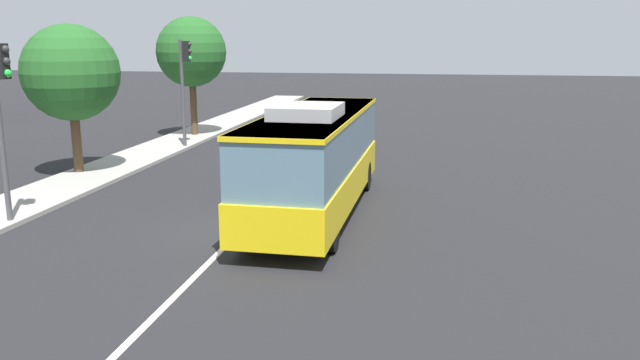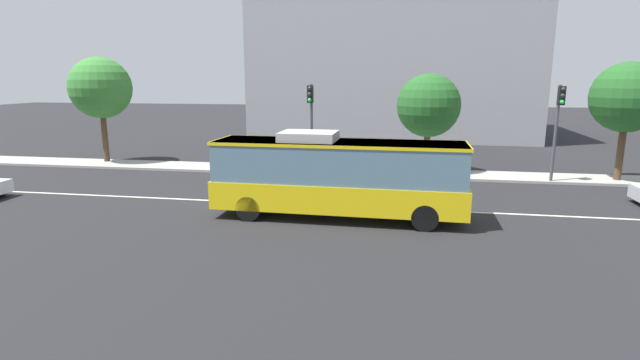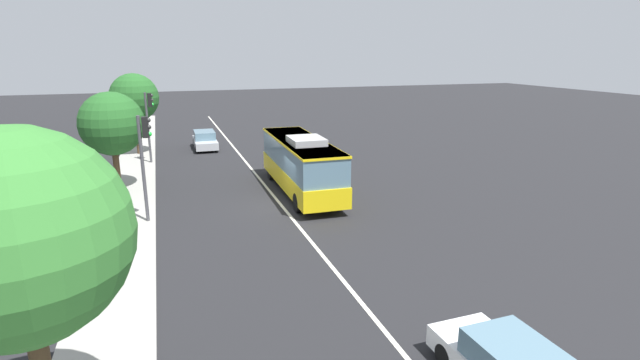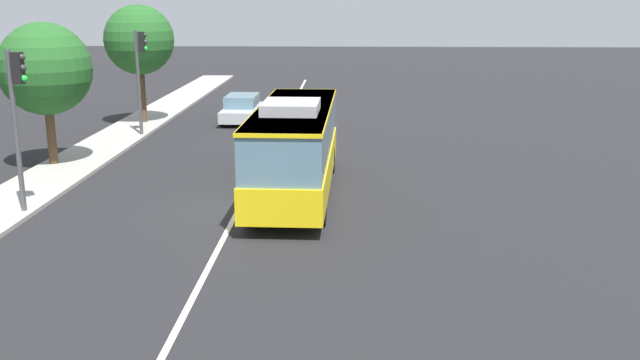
% 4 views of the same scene
% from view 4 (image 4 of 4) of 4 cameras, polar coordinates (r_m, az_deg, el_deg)
% --- Properties ---
extents(ground_plane, '(160.00, 160.00, 0.00)m').
position_cam_4_polar(ground_plane, '(23.11, -6.66, -2.59)').
color(ground_plane, black).
extents(sidewalk_kerb, '(80.00, 2.63, 0.14)m').
position_cam_4_polar(sidewalk_kerb, '(25.44, -24.14, -2.03)').
color(sidewalk_kerb, '#9E9B93').
rests_on(sidewalk_kerb, ground_plane).
extents(lane_centre_line, '(76.00, 0.16, 0.01)m').
position_cam_4_polar(lane_centre_line, '(23.11, -6.66, -2.57)').
color(lane_centre_line, silver).
rests_on(lane_centre_line, ground_plane).
extents(transit_bus, '(10.05, 2.70, 3.46)m').
position_cam_4_polar(transit_bus, '(24.57, -2.04, 2.89)').
color(transit_bus, yellow).
rests_on(transit_bus, ground_plane).
extents(sedan_silver, '(4.52, 1.86, 1.46)m').
position_cam_4_polar(sedan_silver, '(39.99, -6.31, 5.71)').
color(sedan_silver, '#B7BABF').
rests_on(sedan_silver, ground_plane).
extents(traffic_light_near_corner, '(0.34, 0.62, 5.20)m').
position_cam_4_polar(traffic_light_near_corner, '(36.00, -14.20, 8.96)').
color(traffic_light_near_corner, '#47474C').
rests_on(traffic_light_near_corner, ground_plane).
extents(traffic_light_mid_block, '(0.33, 0.62, 5.20)m').
position_cam_4_polar(traffic_light_mid_block, '(23.81, -23.08, 5.65)').
color(traffic_light_mid_block, '#47474C').
rests_on(traffic_light_mid_block, ground_plane).
extents(street_tree_kerbside_left, '(3.66, 3.66, 5.81)m').
position_cam_4_polar(street_tree_kerbside_left, '(30.50, -21.18, 8.28)').
color(street_tree_kerbside_left, '#4C3823').
rests_on(street_tree_kerbside_left, ground_plane).
extents(street_tree_kerbside_right, '(3.69, 3.69, 6.40)m').
position_cam_4_polar(street_tree_kerbside_right, '(39.67, -14.31, 10.82)').
color(street_tree_kerbside_right, '#4C3823').
rests_on(street_tree_kerbside_right, ground_plane).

